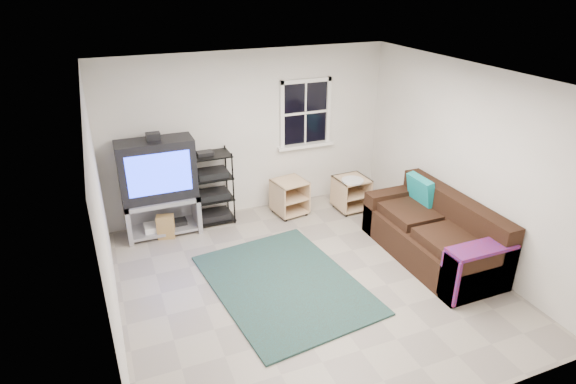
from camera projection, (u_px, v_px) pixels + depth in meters
name	position (u px, v px, depth m)	size (l,w,h in m)	color
room	(305.00, 117.00, 7.82)	(4.60, 4.62, 4.60)	gray
tv_unit	(158.00, 180.00, 7.01)	(1.08, 0.54, 1.59)	#98979F
av_rack	(213.00, 192.00, 7.49)	(0.59, 0.43, 1.18)	black
side_table_left	(288.00, 195.00, 7.84)	(0.57, 0.57, 0.58)	tan
side_table_right	(350.00, 191.00, 7.97)	(0.53, 0.55, 0.58)	tan
sofa	(434.00, 235.00, 6.59)	(0.94, 2.11, 0.97)	black
shag_rug	(284.00, 284.00, 6.13)	(1.68, 2.31, 0.03)	black
paper_bag	(166.00, 227.00, 7.15)	(0.25, 0.16, 0.36)	#9B7645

